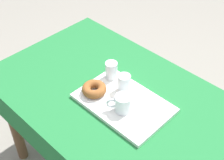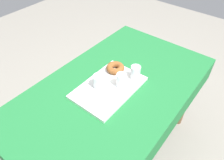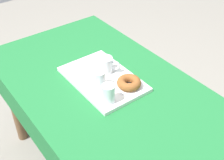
{
  "view_description": "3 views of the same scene",
  "coord_description": "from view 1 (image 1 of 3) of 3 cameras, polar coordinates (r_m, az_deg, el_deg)",
  "views": [
    {
      "loc": [
        0.74,
        -0.82,
        1.82
      ],
      "look_at": [
        -0.08,
        0.02,
        0.79
      ],
      "focal_mm": 51.65,
      "sensor_mm": 36.0,
      "label": 1
    },
    {
      "loc": [
        0.74,
        0.57,
        1.64
      ],
      "look_at": [
        -0.02,
        -0.03,
        0.75
      ],
      "focal_mm": 33.83,
      "sensor_mm": 36.0,
      "label": 2
    },
    {
      "loc": [
        -0.98,
        0.68,
        1.67
      ],
      "look_at": [
        -0.02,
        -0.04,
        0.74
      ],
      "focal_mm": 48.22,
      "sensor_mm": 36.0,
      "label": 3
    }
  ],
  "objects": [
    {
      "name": "dining_table",
      "position": [
        1.62,
        1.61,
        -5.87
      ],
      "size": [
        1.37,
        0.81,
        0.72
      ],
      "color": "#1E6B33",
      "rests_on": "ground"
    },
    {
      "name": "sugar_donut_left",
      "position": [
        1.54,
        -3.18,
        -1.6
      ],
      "size": [
        0.12,
        0.12,
        0.04
      ],
      "primitive_type": "torus",
      "color": "brown",
      "rests_on": "donut_plate_left"
    },
    {
      "name": "tea_mug_left",
      "position": [
        1.45,
        1.9,
        -4.26
      ],
      "size": [
        0.1,
        0.1,
        0.08
      ],
      "color": "white",
      "rests_on": "serving_tray"
    },
    {
      "name": "donut_plate_left",
      "position": [
        1.56,
        -3.14,
        -2.25
      ],
      "size": [
        0.13,
        0.13,
        0.01
      ],
      "primitive_type": "cylinder",
      "color": "white",
      "rests_on": "serving_tray"
    },
    {
      "name": "serving_tray",
      "position": [
        1.52,
        2.05,
        -4.06
      ],
      "size": [
        0.44,
        0.29,
        0.02
      ],
      "primitive_type": "cube",
      "color": "white",
      "rests_on": "dining_table"
    },
    {
      "name": "water_glass_near",
      "position": [
        1.54,
        2.15,
        -0.73
      ],
      "size": [
        0.06,
        0.06,
        0.09
      ],
      "color": "white",
      "rests_on": "serving_tray"
    },
    {
      "name": "water_glass_far",
      "position": [
        1.62,
        -0.12,
        1.62
      ],
      "size": [
        0.06,
        0.06,
        0.09
      ],
      "color": "white",
      "rests_on": "serving_tray"
    }
  ]
}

